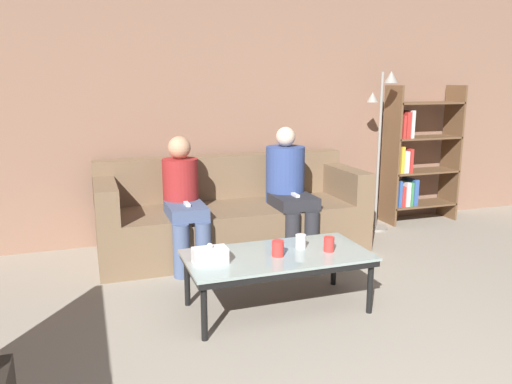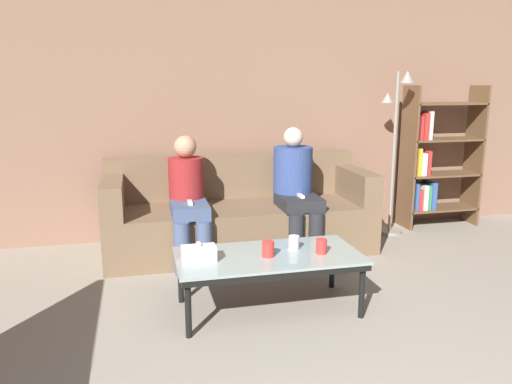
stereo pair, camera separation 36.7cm
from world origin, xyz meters
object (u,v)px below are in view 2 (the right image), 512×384
object	(u,v)px
standing_lamp	(396,136)
cup_near_right	(294,243)
tissue_box	(199,253)
couch	(239,216)
bookshelf	(433,162)
cup_far_center	(268,249)
cup_near_left	(321,246)
seated_person_left_end	(188,196)
coffee_table	(268,260)
seated_person_mid_left	(296,186)

from	to	relation	value
standing_lamp	cup_near_right	bearing A→B (deg)	-137.08
cup_near_right	tissue_box	bearing A→B (deg)	-172.83
couch	bookshelf	size ratio (longest dim) A/B	1.60
tissue_box	cup_far_center	bearing A→B (deg)	-2.72
cup_far_center	tissue_box	world-z (taller)	tissue_box
cup_near_right	cup_far_center	world-z (taller)	cup_far_center
cup_near_left	standing_lamp	bearing A→B (deg)	48.48
cup_far_center	seated_person_left_end	size ratio (longest dim) A/B	0.10
couch	standing_lamp	distance (m)	1.79
cup_near_left	bookshelf	world-z (taller)	bookshelf
cup_far_center	bookshelf	bearing A→B (deg)	36.22
coffee_table	cup_far_center	bearing A→B (deg)	-107.05
standing_lamp	cup_near_left	bearing A→B (deg)	-131.52
coffee_table	cup_far_center	distance (m)	0.10
coffee_table	standing_lamp	size ratio (longest dim) A/B	0.75
couch	bookshelf	world-z (taller)	bookshelf
cup_far_center	seated_person_left_end	world-z (taller)	seated_person_left_end
cup_near_left	cup_near_right	xyz separation A→B (m)	(-0.15, 0.13, -0.00)
couch	cup_near_right	distance (m)	1.28
cup_near_left	cup_near_right	bearing A→B (deg)	139.87
coffee_table	bookshelf	world-z (taller)	bookshelf
cup_far_center	tissue_box	size ratio (longest dim) A/B	0.48
cup_near_left	tissue_box	distance (m)	0.82
cup_near_right	seated_person_mid_left	bearing A→B (deg)	71.67
cup_near_right	seated_person_mid_left	size ratio (longest dim) A/B	0.08
tissue_box	bookshelf	world-z (taller)	bookshelf
coffee_table	cup_far_center	world-z (taller)	cup_far_center
cup_far_center	bookshelf	distance (m)	2.81
cup_near_left	seated_person_left_end	world-z (taller)	seated_person_left_end
coffee_table	seated_person_mid_left	distance (m)	1.29
coffee_table	seated_person_mid_left	size ratio (longest dim) A/B	1.09
coffee_table	seated_person_left_end	world-z (taller)	seated_person_left_end
cup_near_left	seated_person_mid_left	world-z (taller)	seated_person_mid_left
standing_lamp	seated_person_mid_left	distance (m)	1.27
standing_lamp	seated_person_mid_left	xyz separation A→B (m)	(-1.16, -0.34, -0.39)
cup_near_left	tissue_box	size ratio (longest dim) A/B	0.46
couch	cup_far_center	size ratio (longest dim) A/B	22.55
couch	seated_person_left_end	size ratio (longest dim) A/B	2.22
cup_near_left	seated_person_mid_left	bearing A→B (deg)	80.46
tissue_box	seated_person_left_end	world-z (taller)	seated_person_left_end
seated_person_mid_left	bookshelf	bearing A→B (deg)	15.77
cup_near_right	tissue_box	size ratio (longest dim) A/B	0.43
standing_lamp	seated_person_mid_left	world-z (taller)	standing_lamp
couch	coffee_table	distance (m)	1.33
cup_near_right	seated_person_mid_left	xyz separation A→B (m)	(0.35, 1.07, 0.17)
cup_near_right	standing_lamp	xyz separation A→B (m)	(1.51, 1.40, 0.56)
cup_near_right	cup_far_center	size ratio (longest dim) A/B	0.89
bookshelf	standing_lamp	size ratio (longest dim) A/B	0.91
bookshelf	tissue_box	bearing A→B (deg)	-148.98
tissue_box	couch	bearing A→B (deg)	68.33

